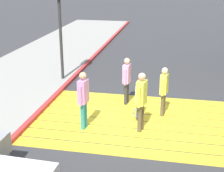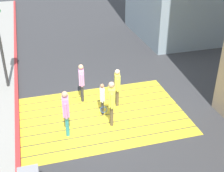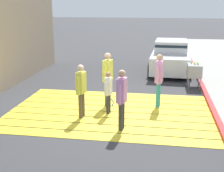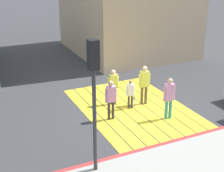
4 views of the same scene
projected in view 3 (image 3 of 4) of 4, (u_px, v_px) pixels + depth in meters
ground_plane at (110, 112)px, 9.98m from camera, size 120.00×120.00×0.00m
crosswalk_stripes at (110, 112)px, 9.98m from camera, size 6.40×4.35×0.01m
curb_painted at (215, 116)px, 9.47m from camera, size 0.16×40.00×0.13m
car_parked_near_curb at (171, 57)px, 15.54m from camera, size 2.11×4.37×1.57m
tennis_ball_cart at (194, 71)px, 12.70m from camera, size 0.56×0.80×1.02m
pedestrian_adult_lead at (108, 75)px, 10.34m from camera, size 0.31×0.51×1.80m
pedestrian_adult_trailing at (81, 87)px, 9.28m from camera, size 0.26×0.47×1.63m
pedestrian_adult_side at (159, 77)px, 10.25m from camera, size 0.27×0.51×1.77m
pedestrian_teen_behind at (122, 95)px, 8.36m from camera, size 0.27×0.49×1.68m
pedestrian_child_with_racket at (108, 90)px, 9.66m from camera, size 0.28×0.43×1.34m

